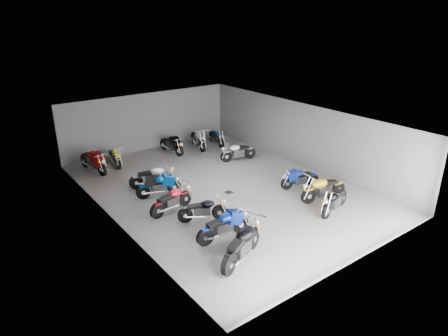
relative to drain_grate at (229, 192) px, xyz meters
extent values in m
plane|color=gray|center=(0.00, 0.50, -0.01)|extent=(14.00, 14.00, 0.00)
cube|color=slate|center=(0.00, 7.50, 1.59)|extent=(10.00, 0.10, 3.20)
cube|color=slate|center=(-5.00, 0.50, 1.59)|extent=(0.10, 14.00, 3.20)
cube|color=slate|center=(5.00, 0.50, 1.59)|extent=(0.10, 14.00, 3.20)
cube|color=black|center=(0.00, 0.50, 3.21)|extent=(10.00, 14.00, 0.04)
cube|color=black|center=(0.00, 0.00, 0.00)|extent=(0.32, 0.32, 0.01)
cylinder|color=black|center=(-2.04, -3.99, 0.36)|extent=(0.72, 0.42, 0.72)
cylinder|color=black|center=(-3.54, -4.64, 0.36)|extent=(0.73, 0.44, 0.72)
cube|color=#2D2D30|center=(-2.79, -4.32, 0.47)|extent=(0.81, 0.60, 0.45)
ellipsoid|color=black|center=(-2.56, -4.22, 0.83)|extent=(0.89, 0.72, 0.41)
cube|color=black|center=(-3.12, -4.46, 0.79)|extent=(0.76, 0.56, 0.21)
cylinder|color=black|center=(-1.73, -2.94, 0.32)|extent=(0.66, 0.15, 0.65)
cylinder|color=black|center=(-3.21, -2.90, 0.32)|extent=(0.66, 0.17, 0.65)
cube|color=#2D2D30|center=(-2.47, -2.92, 0.42)|extent=(0.67, 0.32, 0.41)
ellipsoid|color=navy|center=(-2.24, -2.92, 0.75)|extent=(0.70, 0.43, 0.37)
cube|color=black|center=(-2.79, -2.91, 0.71)|extent=(0.63, 0.30, 0.19)
cylinder|color=black|center=(-1.73, -1.66, 0.28)|extent=(0.57, 0.34, 0.58)
cylinder|color=black|center=(-2.92, -1.13, 0.28)|extent=(0.58, 0.36, 0.58)
cube|color=#2D2D30|center=(-2.32, -1.40, 0.37)|extent=(0.64, 0.49, 0.36)
ellipsoid|color=black|center=(-2.14, -1.48, 0.66)|extent=(0.71, 0.58, 0.32)
cube|color=black|center=(-2.58, -1.28, 0.62)|extent=(0.60, 0.45, 0.16)
cylinder|color=black|center=(-2.19, 0.06, 0.31)|extent=(0.64, 0.25, 0.63)
cylinder|color=black|center=(-3.60, -0.21, 0.31)|extent=(0.65, 0.27, 0.63)
cube|color=#2D2D30|center=(-2.90, -0.07, 0.41)|extent=(0.69, 0.41, 0.39)
ellipsoid|color=maroon|center=(-2.68, -0.03, 0.72)|extent=(0.73, 0.52, 0.35)
cube|color=black|center=(-3.20, -0.13, 0.68)|extent=(0.64, 0.39, 0.18)
cylinder|color=black|center=(-1.95, 1.37, 0.29)|extent=(0.61, 0.25, 0.60)
cylinder|color=black|center=(-3.28, 1.67, 0.29)|extent=(0.61, 0.27, 0.60)
cube|color=#2D2D30|center=(-2.61, 1.52, 0.39)|extent=(0.66, 0.41, 0.37)
ellipsoid|color=#044294|center=(-2.41, 1.47, 0.69)|extent=(0.70, 0.51, 0.34)
cube|color=black|center=(-2.91, 1.58, 0.65)|extent=(0.61, 0.38, 0.17)
cylinder|color=black|center=(-1.73, 2.26, 0.31)|extent=(0.64, 0.34, 0.63)
cylinder|color=black|center=(-3.08, 2.74, 0.31)|extent=(0.65, 0.35, 0.63)
cube|color=#2D2D30|center=(-2.41, 2.50, 0.41)|extent=(0.71, 0.50, 0.40)
ellipsoid|color=#B8BAC0|center=(-2.20, 2.43, 0.73)|extent=(0.77, 0.60, 0.36)
cube|color=black|center=(-2.70, 2.61, 0.69)|extent=(0.66, 0.47, 0.18)
cylinder|color=black|center=(1.57, -4.09, 0.32)|extent=(0.65, 0.30, 0.64)
cylinder|color=black|center=(2.98, -3.70, 0.32)|extent=(0.66, 0.32, 0.64)
cube|color=#2D2D30|center=(2.28, -3.89, 0.42)|extent=(0.71, 0.46, 0.40)
ellipsoid|color=black|center=(2.06, -3.95, 0.74)|extent=(0.76, 0.57, 0.36)
cube|color=black|center=(2.59, -3.81, 0.70)|extent=(0.66, 0.43, 0.18)
cylinder|color=black|center=(1.97, -2.81, 0.33)|extent=(0.69, 0.26, 0.68)
cylinder|color=black|center=(3.48, -3.08, 0.33)|extent=(0.69, 0.28, 0.68)
cube|color=#2D2D30|center=(2.73, -2.94, 0.44)|extent=(0.73, 0.43, 0.42)
ellipsoid|color=gold|center=(2.50, -2.90, 0.78)|extent=(0.78, 0.54, 0.38)
cube|color=black|center=(3.06, -3.00, 0.73)|extent=(0.69, 0.41, 0.19)
cylinder|color=black|center=(2.27, -1.28, 0.28)|extent=(0.58, 0.28, 0.57)
cylinder|color=black|center=(3.50, -1.66, 0.28)|extent=(0.58, 0.30, 0.57)
cube|color=#2D2D30|center=(2.89, -1.47, 0.37)|extent=(0.63, 0.43, 0.36)
ellipsoid|color=#142B9D|center=(2.70, -1.41, 0.65)|extent=(0.68, 0.52, 0.32)
cube|color=black|center=(3.16, -1.55, 0.62)|extent=(0.59, 0.40, 0.16)
cylinder|color=black|center=(2.19, 3.09, 0.30)|extent=(0.63, 0.26, 0.62)
cylinder|color=black|center=(3.55, 2.77, 0.30)|extent=(0.63, 0.28, 0.62)
cube|color=#2D2D30|center=(2.87, 2.93, 0.40)|extent=(0.67, 0.42, 0.38)
ellipsoid|color=silver|center=(2.66, 2.98, 0.71)|extent=(0.72, 0.52, 0.35)
cube|color=black|center=(3.17, 2.86, 0.67)|extent=(0.63, 0.39, 0.18)
cylinder|color=black|center=(-3.73, 5.13, 0.35)|extent=(0.26, 0.73, 0.72)
cylinder|color=black|center=(-3.98, 6.74, 0.35)|extent=(0.28, 0.74, 0.72)
cube|color=#2D2D30|center=(-3.86, 5.93, 0.47)|extent=(0.45, 0.77, 0.45)
ellipsoid|color=#A30F10|center=(-3.82, 5.69, 0.83)|extent=(0.56, 0.82, 0.40)
cube|color=black|center=(-3.91, 6.29, 0.78)|extent=(0.42, 0.73, 0.20)
cylinder|color=black|center=(-2.74, 5.51, 0.29)|extent=(0.20, 0.61, 0.59)
cylinder|color=black|center=(-2.56, 6.84, 0.29)|extent=(0.22, 0.61, 0.59)
cube|color=#2D2D30|center=(-2.65, 6.18, 0.38)|extent=(0.36, 0.64, 0.37)
ellipsoid|color=yellow|center=(-2.68, 5.97, 0.68)|extent=(0.45, 0.68, 0.33)
cube|color=black|center=(-2.61, 6.47, 0.64)|extent=(0.33, 0.60, 0.17)
cylinder|color=black|center=(0.66, 5.32, 0.33)|extent=(0.18, 0.67, 0.66)
cylinder|color=black|center=(0.57, 6.81, 0.33)|extent=(0.20, 0.67, 0.66)
cube|color=#2D2D30|center=(0.61, 6.07, 0.43)|extent=(0.35, 0.69, 0.41)
ellipsoid|color=black|center=(0.63, 5.84, 0.76)|extent=(0.46, 0.73, 0.37)
cube|color=black|center=(0.59, 6.40, 0.72)|extent=(0.33, 0.65, 0.19)
cylinder|color=black|center=(2.09, 5.17, 0.34)|extent=(0.33, 0.71, 0.70)
cylinder|color=black|center=(2.52, 6.70, 0.34)|extent=(0.35, 0.72, 0.70)
cube|color=#2D2D30|center=(2.30, 5.94, 0.45)|extent=(0.51, 0.77, 0.44)
ellipsoid|color=#B9BAC1|center=(2.24, 5.71, 0.80)|extent=(0.63, 0.84, 0.39)
cube|color=black|center=(2.40, 6.27, 0.76)|extent=(0.48, 0.73, 0.20)
cylinder|color=black|center=(3.37, 5.14, 0.29)|extent=(0.24, 0.61, 0.60)
cylinder|color=black|center=(3.64, 6.47, 0.29)|extent=(0.26, 0.62, 0.60)
cube|color=#2D2D30|center=(3.51, 5.81, 0.39)|extent=(0.40, 0.65, 0.37)
ellipsoid|color=navy|center=(3.47, 5.61, 0.69)|extent=(0.49, 0.70, 0.34)
cube|color=black|center=(3.57, 6.10, 0.65)|extent=(0.37, 0.61, 0.17)
camera|label=1|loc=(-9.64, -12.60, 7.40)|focal=32.00mm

